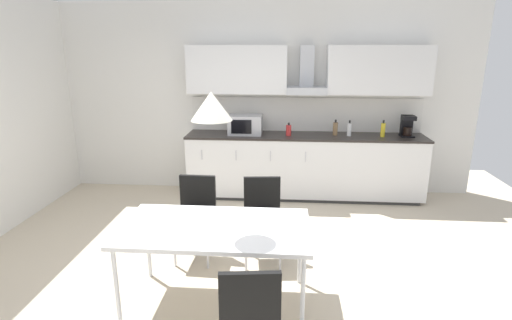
{
  "coord_description": "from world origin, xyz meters",
  "views": [
    {
      "loc": [
        0.56,
        -3.48,
        2.17
      ],
      "look_at": [
        0.25,
        0.6,
        1.0
      ],
      "focal_mm": 28.0,
      "sensor_mm": 36.0,
      "label": 1
    }
  ],
  "objects_px": {
    "bottle_yellow": "(383,130)",
    "dining_table": "(215,231)",
    "coffee_maker": "(407,126)",
    "bottle_red": "(289,130)",
    "bottle_white": "(349,129)",
    "chair_far_right": "(262,211)",
    "chair_near_right": "(250,311)",
    "pendant_lamp": "(211,106)",
    "bottle_brown": "(335,129)",
    "chair_far_left": "(196,209)",
    "microwave": "(245,125)"
  },
  "relations": [
    {
      "from": "coffee_maker",
      "to": "bottle_red",
      "type": "xyz_separation_m",
      "value": [
        -1.67,
        -0.08,
        -0.07
      ]
    },
    {
      "from": "dining_table",
      "to": "pendant_lamp",
      "type": "distance_m",
      "value": 1.04
    },
    {
      "from": "chair_far_left",
      "to": "chair_near_right",
      "type": "bearing_deg",
      "value": -66.23
    },
    {
      "from": "coffee_maker",
      "to": "bottle_white",
      "type": "xyz_separation_m",
      "value": [
        -0.81,
        -0.04,
        -0.05
      ]
    },
    {
      "from": "coffee_maker",
      "to": "bottle_red",
      "type": "distance_m",
      "value": 1.67
    },
    {
      "from": "chair_far_left",
      "to": "chair_near_right",
      "type": "height_order",
      "value": "same"
    },
    {
      "from": "bottle_red",
      "to": "chair_far_left",
      "type": "relative_size",
      "value": 0.21
    },
    {
      "from": "chair_near_right",
      "to": "pendant_lamp",
      "type": "xyz_separation_m",
      "value": [
        -0.36,
        0.81,
        1.2
      ]
    },
    {
      "from": "dining_table",
      "to": "chair_far_left",
      "type": "xyz_separation_m",
      "value": [
        -0.35,
        0.81,
        -0.16
      ]
    },
    {
      "from": "bottle_yellow",
      "to": "bottle_brown",
      "type": "bearing_deg",
      "value": 174.64
    },
    {
      "from": "bottle_white",
      "to": "pendant_lamp",
      "type": "bearing_deg",
      "value": -118.9
    },
    {
      "from": "bottle_brown",
      "to": "bottle_white",
      "type": "relative_size",
      "value": 1.0
    },
    {
      "from": "microwave",
      "to": "coffee_maker",
      "type": "height_order",
      "value": "coffee_maker"
    },
    {
      "from": "chair_near_right",
      "to": "microwave",
      "type": "bearing_deg",
      "value": 96.23
    },
    {
      "from": "coffee_maker",
      "to": "bottle_brown",
      "type": "distance_m",
      "value": 1.0
    },
    {
      "from": "bottle_brown",
      "to": "bottle_red",
      "type": "distance_m",
      "value": 0.67
    },
    {
      "from": "microwave",
      "to": "bottle_yellow",
      "type": "height_order",
      "value": "microwave"
    },
    {
      "from": "microwave",
      "to": "bottle_red",
      "type": "bearing_deg",
      "value": -4.67
    },
    {
      "from": "chair_far_left",
      "to": "microwave",
      "type": "bearing_deg",
      "value": 79.93
    },
    {
      "from": "bottle_red",
      "to": "pendant_lamp",
      "type": "height_order",
      "value": "pendant_lamp"
    },
    {
      "from": "bottle_red",
      "to": "chair_far_right",
      "type": "distance_m",
      "value": 1.9
    },
    {
      "from": "bottle_white",
      "to": "bottle_red",
      "type": "bearing_deg",
      "value": -177.32
    },
    {
      "from": "bottle_white",
      "to": "pendant_lamp",
      "type": "distance_m",
      "value": 3.12
    },
    {
      "from": "microwave",
      "to": "bottle_yellow",
      "type": "bearing_deg",
      "value": -1.1
    },
    {
      "from": "bottle_red",
      "to": "bottle_yellow",
      "type": "distance_m",
      "value": 1.32
    },
    {
      "from": "bottle_brown",
      "to": "bottle_red",
      "type": "height_order",
      "value": "bottle_brown"
    },
    {
      "from": "chair_far_left",
      "to": "pendant_lamp",
      "type": "distance_m",
      "value": 1.49
    },
    {
      "from": "microwave",
      "to": "chair_near_right",
      "type": "relative_size",
      "value": 0.55
    },
    {
      "from": "chair_near_right",
      "to": "pendant_lamp",
      "type": "distance_m",
      "value": 1.49
    },
    {
      "from": "bottle_red",
      "to": "dining_table",
      "type": "distance_m",
      "value": 2.71
    },
    {
      "from": "pendant_lamp",
      "to": "bottle_brown",
      "type": "bearing_deg",
      "value": 64.66
    },
    {
      "from": "chair_near_right",
      "to": "dining_table",
      "type": "bearing_deg",
      "value": 114.15
    },
    {
      "from": "bottle_yellow",
      "to": "dining_table",
      "type": "bearing_deg",
      "value": -126.25
    },
    {
      "from": "chair_far_left",
      "to": "bottle_white",
      "type": "bearing_deg",
      "value": 45.56
    },
    {
      "from": "dining_table",
      "to": "pendant_lamp",
      "type": "height_order",
      "value": "pendant_lamp"
    },
    {
      "from": "chair_far_right",
      "to": "pendant_lamp",
      "type": "xyz_separation_m",
      "value": [
        -0.34,
        -0.81,
        1.2
      ]
    },
    {
      "from": "chair_far_right",
      "to": "chair_near_right",
      "type": "bearing_deg",
      "value": -89.38
    },
    {
      "from": "chair_far_right",
      "to": "bottle_red",
      "type": "bearing_deg",
      "value": 81.69
    },
    {
      "from": "bottle_yellow",
      "to": "chair_far_right",
      "type": "height_order",
      "value": "bottle_yellow"
    },
    {
      "from": "chair_far_right",
      "to": "pendant_lamp",
      "type": "height_order",
      "value": "pendant_lamp"
    },
    {
      "from": "coffee_maker",
      "to": "microwave",
      "type": "bearing_deg",
      "value": -179.34
    },
    {
      "from": "bottle_red",
      "to": "bottle_brown",
      "type": "bearing_deg",
      "value": 6.44
    },
    {
      "from": "coffee_maker",
      "to": "bottle_brown",
      "type": "relative_size",
      "value": 1.33
    },
    {
      "from": "coffee_maker",
      "to": "bottle_yellow",
      "type": "distance_m",
      "value": 0.35
    },
    {
      "from": "chair_far_left",
      "to": "pendant_lamp",
      "type": "height_order",
      "value": "pendant_lamp"
    },
    {
      "from": "dining_table",
      "to": "pendant_lamp",
      "type": "relative_size",
      "value": 4.89
    },
    {
      "from": "bottle_white",
      "to": "chair_far_right",
      "type": "height_order",
      "value": "bottle_white"
    },
    {
      "from": "bottle_yellow",
      "to": "chair_far_left",
      "type": "xyz_separation_m",
      "value": [
        -2.28,
        -1.83,
        -0.51
      ]
    },
    {
      "from": "microwave",
      "to": "bottle_brown",
      "type": "bearing_deg",
      "value": 1.07
    },
    {
      "from": "dining_table",
      "to": "chair_far_left",
      "type": "relative_size",
      "value": 1.8
    }
  ]
}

